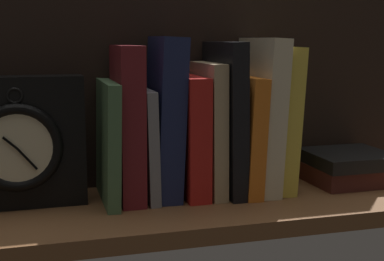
{
  "coord_description": "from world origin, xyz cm",
  "views": [
    {
      "loc": [
        -24.66,
        -79.26,
        24.91
      ],
      "look_at": [
        -1.09,
        3.86,
        10.36
      ],
      "focal_mm": 51.39,
      "sensor_mm": 36.0,
      "label": 1
    }
  ],
  "objects_px": {
    "book_green_romantic": "(108,142)",
    "book_cream_twain": "(260,115)",
    "book_maroon_dawkins": "(127,123)",
    "book_navy_bierce": "(165,118)",
    "framed_clock": "(18,143)",
    "book_gray_chess": "(146,144)",
    "book_orange_pandolfini": "(241,134)",
    "book_stack_side": "(348,167)",
    "book_tan_shortstories": "(208,129)",
    "book_black_skeptic": "(225,118)",
    "book_yellow_seinlanguage": "(277,118)",
    "book_red_requiem": "(189,136)"
  },
  "relations": [
    {
      "from": "book_green_romantic",
      "to": "book_cream_twain",
      "type": "height_order",
      "value": "book_cream_twain"
    },
    {
      "from": "book_green_romantic",
      "to": "book_maroon_dawkins",
      "type": "bearing_deg",
      "value": 0.0
    },
    {
      "from": "book_maroon_dawkins",
      "to": "book_navy_bierce",
      "type": "relative_size",
      "value": 0.95
    },
    {
      "from": "book_green_romantic",
      "to": "book_cream_twain",
      "type": "bearing_deg",
      "value": 0.0
    },
    {
      "from": "framed_clock",
      "to": "book_cream_twain",
      "type": "bearing_deg",
      "value": -0.28
    },
    {
      "from": "book_gray_chess",
      "to": "book_navy_bierce",
      "type": "bearing_deg",
      "value": 0.0
    },
    {
      "from": "book_maroon_dawkins",
      "to": "book_gray_chess",
      "type": "bearing_deg",
      "value": 0.0
    },
    {
      "from": "book_maroon_dawkins",
      "to": "book_orange_pandolfini",
      "type": "distance_m",
      "value": 0.19
    },
    {
      "from": "book_gray_chess",
      "to": "book_stack_side",
      "type": "distance_m",
      "value": 0.36
    },
    {
      "from": "book_maroon_dawkins",
      "to": "framed_clock",
      "type": "bearing_deg",
      "value": 179.33
    },
    {
      "from": "book_gray_chess",
      "to": "book_tan_shortstories",
      "type": "height_order",
      "value": "book_tan_shortstories"
    },
    {
      "from": "book_black_skeptic",
      "to": "book_yellow_seinlanguage",
      "type": "height_order",
      "value": "book_black_skeptic"
    },
    {
      "from": "book_tan_shortstories",
      "to": "book_yellow_seinlanguage",
      "type": "distance_m",
      "value": 0.12
    },
    {
      "from": "book_green_romantic",
      "to": "book_navy_bierce",
      "type": "height_order",
      "value": "book_navy_bierce"
    },
    {
      "from": "book_maroon_dawkins",
      "to": "book_yellow_seinlanguage",
      "type": "bearing_deg",
      "value": 0.0
    },
    {
      "from": "book_red_requiem",
      "to": "book_stack_side",
      "type": "height_order",
      "value": "book_red_requiem"
    },
    {
      "from": "book_tan_shortstories",
      "to": "book_stack_side",
      "type": "bearing_deg",
      "value": -1.44
    },
    {
      "from": "book_red_requiem",
      "to": "book_maroon_dawkins",
      "type": "bearing_deg",
      "value": 180.0
    },
    {
      "from": "book_green_romantic",
      "to": "book_gray_chess",
      "type": "relative_size",
      "value": 1.08
    },
    {
      "from": "book_gray_chess",
      "to": "book_navy_bierce",
      "type": "height_order",
      "value": "book_navy_bierce"
    },
    {
      "from": "book_orange_pandolfini",
      "to": "framed_clock",
      "type": "distance_m",
      "value": 0.35
    },
    {
      "from": "book_yellow_seinlanguage",
      "to": "book_stack_side",
      "type": "height_order",
      "value": "book_yellow_seinlanguage"
    },
    {
      "from": "book_yellow_seinlanguage",
      "to": "book_navy_bierce",
      "type": "bearing_deg",
      "value": 180.0
    },
    {
      "from": "book_yellow_seinlanguage",
      "to": "book_cream_twain",
      "type": "bearing_deg",
      "value": 180.0
    },
    {
      "from": "book_green_romantic",
      "to": "book_cream_twain",
      "type": "distance_m",
      "value": 0.25
    },
    {
      "from": "book_orange_pandolfini",
      "to": "book_cream_twain",
      "type": "xyz_separation_m",
      "value": [
        0.03,
        0.0,
        0.03
      ]
    },
    {
      "from": "book_tan_shortstories",
      "to": "book_cream_twain",
      "type": "xyz_separation_m",
      "value": [
        0.09,
        0.0,
        0.02
      ]
    },
    {
      "from": "book_maroon_dawkins",
      "to": "book_black_skeptic",
      "type": "height_order",
      "value": "book_black_skeptic"
    },
    {
      "from": "book_navy_bierce",
      "to": "book_black_skeptic",
      "type": "distance_m",
      "value": 0.1
    },
    {
      "from": "book_stack_side",
      "to": "book_maroon_dawkins",
      "type": "bearing_deg",
      "value": 179.05
    },
    {
      "from": "book_maroon_dawkins",
      "to": "framed_clock",
      "type": "distance_m",
      "value": 0.16
    },
    {
      "from": "book_red_requiem",
      "to": "book_black_skeptic",
      "type": "relative_size",
      "value": 0.78
    },
    {
      "from": "book_orange_pandolfini",
      "to": "book_stack_side",
      "type": "relative_size",
      "value": 1.36
    },
    {
      "from": "book_maroon_dawkins",
      "to": "book_navy_bierce",
      "type": "xyz_separation_m",
      "value": [
        0.06,
        0.0,
        0.01
      ]
    },
    {
      "from": "book_maroon_dawkins",
      "to": "book_red_requiem",
      "type": "distance_m",
      "value": 0.1
    },
    {
      "from": "book_maroon_dawkins",
      "to": "book_stack_side",
      "type": "distance_m",
      "value": 0.4
    },
    {
      "from": "book_tan_shortstories",
      "to": "book_gray_chess",
      "type": "bearing_deg",
      "value": 180.0
    },
    {
      "from": "book_green_romantic",
      "to": "book_black_skeptic",
      "type": "xyz_separation_m",
      "value": [
        0.19,
        0.0,
        0.03
      ]
    },
    {
      "from": "framed_clock",
      "to": "book_black_skeptic",
      "type": "bearing_deg",
      "value": -0.34
    },
    {
      "from": "book_cream_twain",
      "to": "book_yellow_seinlanguage",
      "type": "xyz_separation_m",
      "value": [
        0.03,
        0.0,
        -0.01
      ]
    },
    {
      "from": "book_orange_pandolfini",
      "to": "book_yellow_seinlanguage",
      "type": "bearing_deg",
      "value": 0.0
    },
    {
      "from": "book_red_requiem",
      "to": "book_tan_shortstories",
      "type": "relative_size",
      "value": 0.9
    },
    {
      "from": "book_red_requiem",
      "to": "book_cream_twain",
      "type": "bearing_deg",
      "value": 0.0
    },
    {
      "from": "book_navy_bierce",
      "to": "book_red_requiem",
      "type": "distance_m",
      "value": 0.05
    },
    {
      "from": "framed_clock",
      "to": "book_gray_chess",
      "type": "bearing_deg",
      "value": -0.57
    },
    {
      "from": "book_black_skeptic",
      "to": "book_cream_twain",
      "type": "bearing_deg",
      "value": 0.0
    },
    {
      "from": "book_maroon_dawkins",
      "to": "book_yellow_seinlanguage",
      "type": "relative_size",
      "value": 1.01
    },
    {
      "from": "book_red_requiem",
      "to": "book_cream_twain",
      "type": "xyz_separation_m",
      "value": [
        0.12,
        0.0,
        0.03
      ]
    },
    {
      "from": "book_green_romantic",
      "to": "book_maroon_dawkins",
      "type": "distance_m",
      "value": 0.04
    },
    {
      "from": "book_black_skeptic",
      "to": "book_orange_pandolfini",
      "type": "distance_m",
      "value": 0.04
    }
  ]
}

